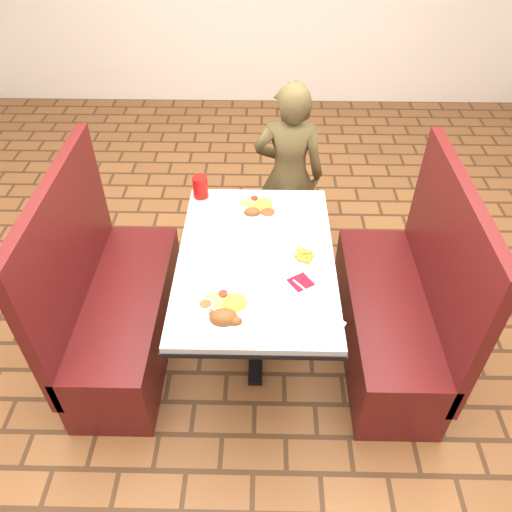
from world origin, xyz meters
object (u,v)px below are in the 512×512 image
object	(u,v)px
booth_bench_right	(397,313)
near_dinner_plate	(225,307)
far_dinner_plate	(258,206)
red_tumbler	(200,187)
diner_person	(289,176)
booth_bench_left	(117,309)
plantain_plate	(304,257)
dining_table	(256,270)

from	to	relation	value
booth_bench_right	near_dinner_plate	xyz separation A→B (m)	(-0.93, -0.39, 0.45)
far_dinner_plate	red_tumbler	distance (m)	0.36
diner_person	far_dinner_plate	bearing A→B (deg)	74.21
booth_bench_left	plantain_plate	size ratio (longest dim) A/B	7.23
far_dinner_plate	plantain_plate	distance (m)	0.47
diner_person	red_tumbler	distance (m)	0.69
plantain_plate	booth_bench_right	bearing A→B (deg)	1.12
booth_bench_left	near_dinner_plate	distance (m)	0.89
booth_bench_right	near_dinner_plate	world-z (taller)	booth_bench_right
dining_table	booth_bench_left	bearing A→B (deg)	180.00
near_dinner_plate	dining_table	bearing A→B (deg)	71.32
booth_bench_left	booth_bench_right	distance (m)	1.60
diner_person	red_tumbler	world-z (taller)	diner_person
near_dinner_plate	red_tumbler	xyz separation A→B (m)	(-0.21, 0.91, 0.03)
dining_table	far_dinner_plate	xyz separation A→B (m)	(0.00, 0.40, 0.12)
dining_table	booth_bench_left	distance (m)	0.86
booth_bench_left	diner_person	xyz separation A→B (m)	(1.00, 0.93, 0.31)
far_dinner_plate	plantain_plate	size ratio (longest dim) A/B	1.67
booth_bench_left	diner_person	size ratio (longest dim) A/B	0.93
near_dinner_plate	diner_person	bearing A→B (deg)	75.94
diner_person	far_dinner_plate	xyz separation A→B (m)	(-0.20, -0.53, 0.13)
near_dinner_plate	red_tumbler	bearing A→B (deg)	102.64
booth_bench_left	far_dinner_plate	size ratio (longest dim) A/B	4.33
plantain_plate	red_tumbler	xyz separation A→B (m)	(-0.58, 0.54, 0.06)
booth_bench_right	diner_person	xyz separation A→B (m)	(-0.60, 0.93, 0.31)
booth_bench_right	diner_person	world-z (taller)	diner_person
booth_bench_right	red_tumbler	distance (m)	1.34
diner_person	plantain_plate	xyz separation A→B (m)	(0.05, -0.94, 0.12)
dining_table	diner_person	bearing A→B (deg)	77.93
booth_bench_right	red_tumbler	world-z (taller)	booth_bench_right
dining_table	near_dinner_plate	bearing A→B (deg)	-108.68
booth_bench_left	diner_person	distance (m)	1.40
near_dinner_plate	plantain_plate	xyz separation A→B (m)	(0.38, 0.38, -0.02)
booth_bench_left	diner_person	bearing A→B (deg)	43.01
booth_bench_left	far_dinner_plate	bearing A→B (deg)	26.38
booth_bench_left	red_tumbler	world-z (taller)	booth_bench_left
booth_bench_left	plantain_plate	world-z (taller)	booth_bench_left
booth_bench_left	dining_table	bearing A→B (deg)	0.00
far_dinner_plate	red_tumbler	world-z (taller)	red_tumbler
near_dinner_plate	red_tumbler	size ratio (longest dim) A/B	2.23
far_dinner_plate	red_tumbler	size ratio (longest dim) A/B	2.10
near_dinner_plate	plantain_plate	distance (m)	0.53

